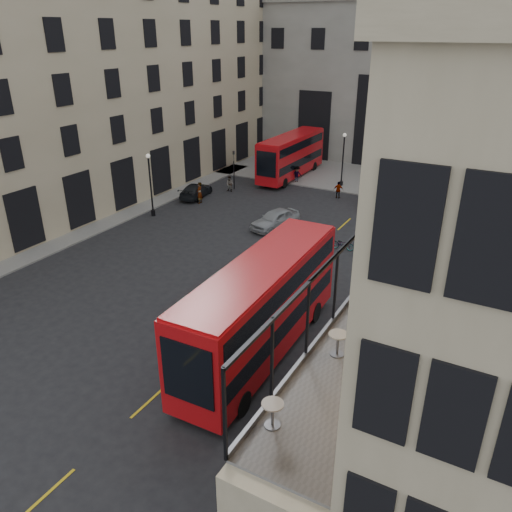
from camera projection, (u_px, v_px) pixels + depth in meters
The scene contains 31 objects.
ground at pixel (192, 413), 20.86m from camera, with size 140.00×140.00×0.00m, color black.
host_building_main at pixel (482, 313), 13.20m from camera, with size 7.26×11.40×15.10m.
host_frontage at pixel (343, 427), 17.04m from camera, with size 3.00×11.00×4.50m, color #C5B593.
cafe_floor at pixel (348, 372), 16.08m from camera, with size 3.00×10.00×0.10m, color slate.
building_left at pixel (69, 68), 43.90m from camera, with size 14.60×50.60×22.00m.
gateway at pixel (398, 78), 57.23m from camera, with size 35.00×10.60×18.00m.
pavement_far at pixel (354, 176), 53.65m from camera, with size 40.00×12.00×0.12m, color slate.
pavement_left at pixel (56, 227), 40.09m from camera, with size 8.00×48.00×0.12m, color slate.
traffic_light_near at pixel (294, 252), 29.81m from camera, with size 0.16×0.20×3.80m.
traffic_light_far at pixel (234, 165), 48.70m from camera, with size 0.16×0.20×3.80m.
street_lamp_a at pixel (151, 189), 41.66m from camera, with size 0.36×0.36×5.33m.
street_lamp_b at pixel (343, 163), 49.50m from camera, with size 0.36×0.36×5.33m.
bus_near at pixel (262, 304), 23.62m from camera, with size 3.13×12.30×4.88m.
bus_far at pixel (291, 154), 52.57m from camera, with size 2.61×11.21×4.47m.
car_a at pixel (275, 219), 39.69m from camera, with size 1.80×4.48×1.53m, color gray.
car_b at pixel (374, 198), 44.71m from camera, with size 1.58×4.54×1.50m, color #B3140B.
car_c at pixel (196, 190), 47.03m from camera, with size 1.82×4.48×1.30m, color black.
bicycle at pixel (343, 244), 35.96m from camera, with size 0.59×1.69×0.89m, color gray.
cyclist at pixel (296, 253), 33.70m from camera, with size 0.59×0.39×1.61m, color yellow.
pedestrian_a at pixel (230, 184), 48.55m from camera, with size 0.74×0.58×1.53m, color gray.
pedestrian_b at pixel (297, 175), 51.19m from camera, with size 1.15×0.66×1.77m, color gray.
pedestrian_c at pixel (338, 190), 46.65m from camera, with size 0.94×0.39×1.60m, color gray.
pedestrian_d at pixel (483, 183), 48.28m from camera, with size 0.95×0.62×1.95m, color gray.
pedestrian_e at pixel (199, 193), 45.25m from camera, with size 0.72×0.47×1.97m, color gray.
cafe_table_near at pixel (273, 411), 13.65m from camera, with size 0.62×0.62×0.78m.
cafe_table_mid at pixel (338, 341), 16.65m from camera, with size 0.66×0.66×0.82m.
cafe_table_far at pixel (368, 304), 18.85m from camera, with size 0.66×0.66×0.82m.
cafe_chair_a at pixel (352, 432), 13.26m from camera, with size 0.48×0.48×0.93m.
cafe_chair_b at pixel (372, 384), 15.07m from camera, with size 0.45×0.45×0.85m.
cafe_chair_c at pixel (366, 375), 15.42m from camera, with size 0.56×0.56×0.93m.
cafe_chair_d at pixel (408, 320), 18.34m from camera, with size 0.50×0.50×0.87m.
Camera 1 is at (10.25, -12.85, 14.68)m, focal length 35.00 mm.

